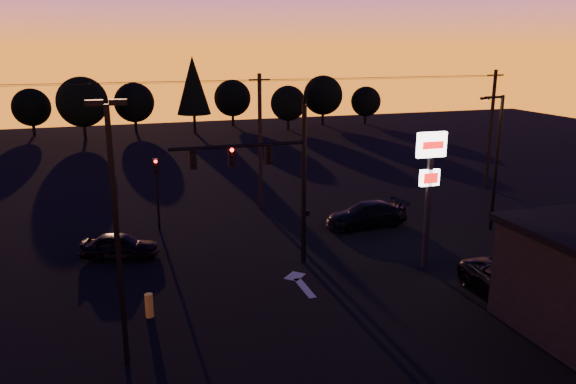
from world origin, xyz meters
The scene contains 22 objects.
ground centered at (0.00, 0.00, 0.00)m, with size 120.00×120.00×0.00m, color black.
lane_arrow centered at (0.50, 1.67, 0.01)m, with size 1.20×3.10×0.01m.
traffic_signal_mast centered at (-0.10, 3.99, 4.94)m, with size 6.79×0.52×8.58m.
secondary_signal centered at (-5.00, 11.49, 2.86)m, with size 0.30×0.31×4.35m.
parking_lot_light centered at (-7.50, -3.00, 5.27)m, with size 1.25×0.30×9.14m.
pylon_sign centered at (7.00, 1.50, 4.91)m, with size 1.50×0.28×6.80m.
streetlight centered at (13.91, 5.50, 4.42)m, with size 1.55×0.35×8.00m.
utility_pole_1 centered at (2.00, 14.00, 4.59)m, with size 1.40×0.26×9.00m.
utility_pole_2 centered at (20.00, 14.00, 4.59)m, with size 1.40×0.26×9.00m.
power_wires centered at (2.00, 14.00, 8.57)m, with size 36.00×1.22×0.07m.
bollard centered at (-6.47, 0.33, 0.50)m, with size 0.33×0.33×1.00m, color gold.
tree_1 centered at (-16.00, 53.00, 3.43)m, with size 4.54×4.54×5.71m.
tree_2 centered at (-10.00, 48.00, 4.37)m, with size 5.77×5.78×7.26m.
tree_3 centered at (-4.00, 52.00, 3.75)m, with size 4.95×4.95×6.22m.
tree_4 centered at (3.00, 49.00, 5.93)m, with size 4.18×4.18×9.50m.
tree_5 centered at (9.00, 54.00, 3.75)m, with size 4.95×4.95×6.22m.
tree_6 centered at (15.00, 48.00, 3.43)m, with size 4.54×4.54×5.71m.
tree_7 centered at (21.00, 51.00, 4.06)m, with size 5.36×5.36×6.74m.
tree_8 centered at (27.00, 50.00, 3.12)m, with size 4.12×4.12×5.19m.
car_left centered at (-7.36, 7.49, 0.67)m, with size 1.59×3.95×1.34m, color black.
car_right centered at (7.13, 8.36, 0.74)m, with size 2.06×5.07×1.47m, color black.
suv_parked centered at (8.60, -3.00, 0.75)m, with size 2.49×5.40×1.50m, color black.
Camera 1 is at (-7.54, -21.28, 10.78)m, focal length 35.00 mm.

